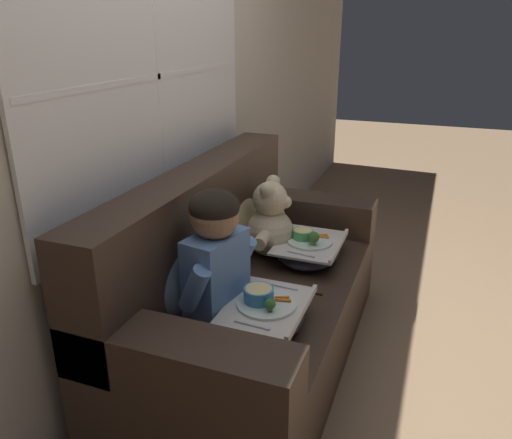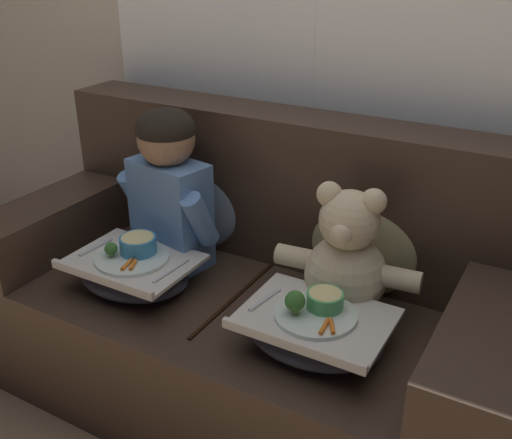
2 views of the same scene
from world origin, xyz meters
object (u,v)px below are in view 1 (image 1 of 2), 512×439
Objects in this scene: couch at (245,297)px; throw_pillow_behind_child at (180,270)px; lap_tray_child at (266,314)px; child_figure at (216,250)px; lap_tray_teddy at (309,250)px; teddy_bear at (271,223)px; throw_pillow_behind_teddy at (240,217)px.

couch is 4.26× the size of throw_pillow_behind_child.
couch is 4.30× the size of lap_tray_child.
lap_tray_child is at bearing -90.03° from child_figure.
child_figure is 0.74m from lap_tray_teddy.
child_figure is 1.23× the size of teddy_bear.
couch is 4.24× the size of lap_tray_teddy.
throw_pillow_behind_child is at bearing 89.96° from lap_tray_child.
lap_tray_child is (-0.33, -0.23, 0.15)m from couch.
throw_pillow_behind_child is 0.78m from lap_tray_teddy.
child_figure is at bearing 179.58° from teddy_bear.
throw_pillow_behind_teddy is 0.41m from lap_tray_teddy.
lap_tray_child is at bearing -162.27° from teddy_bear.
teddy_bear reaches higher than throw_pillow_behind_teddy.
teddy_bear is 0.24m from lap_tray_teddy.
teddy_bear is (0.66, -0.18, -0.01)m from throw_pillow_behind_child.
throw_pillow_behind_teddy is (0.66, 0.00, 0.00)m from throw_pillow_behind_child.
couch reaches higher than throw_pillow_behind_teddy.
child_figure is at bearing 161.79° from lap_tray_teddy.
throw_pillow_behind_child is (-0.33, 0.16, 0.28)m from couch.
lap_tray_teddy is at bearing -34.37° from couch.
lap_tray_teddy is (0.66, -0.00, -0.00)m from lap_tray_child.
couch is at bearing 1.45° from child_figure.
teddy_bear is 1.10× the size of lap_tray_teddy.
teddy_bear is at bearing -0.42° from child_figure.
teddy_bear is at bearing 17.73° from lap_tray_child.
child_figure is 1.37× the size of lap_tray_child.
throw_pillow_behind_teddy is 0.70m from child_figure.
lap_tray_teddy is (0.66, -0.39, -0.13)m from throw_pillow_behind_child.
teddy_bear is at bearing -89.82° from throw_pillow_behind_teddy.
throw_pillow_behind_teddy is at bearing 14.55° from child_figure.
lap_tray_teddy is (0.66, -0.22, -0.25)m from child_figure.
lap_tray_child is at bearing 179.92° from lap_tray_teddy.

